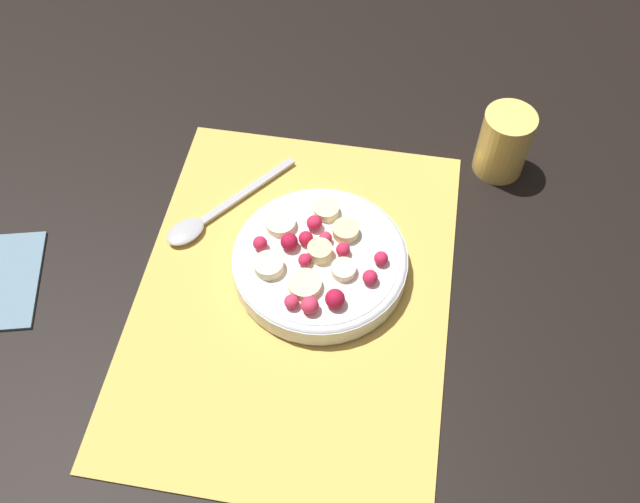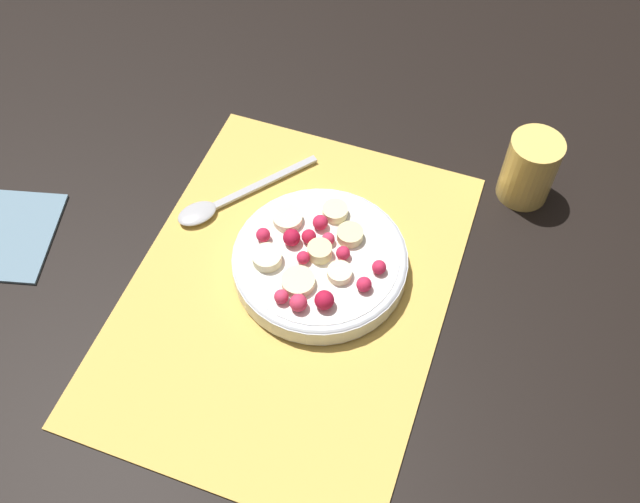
% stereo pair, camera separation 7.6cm
% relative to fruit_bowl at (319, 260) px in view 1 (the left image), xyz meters
% --- Properties ---
extents(ground_plane, '(3.00, 3.00, 0.00)m').
position_rel_fruit_bowl_xyz_m(ground_plane, '(-0.04, 0.02, -0.02)').
color(ground_plane, black).
extents(placemat, '(0.46, 0.34, 0.01)m').
position_rel_fruit_bowl_xyz_m(placemat, '(-0.04, 0.02, -0.02)').
color(placemat, '#E0B251').
rests_on(placemat, ground_plane).
extents(fruit_bowl, '(0.19, 0.19, 0.05)m').
position_rel_fruit_bowl_xyz_m(fruit_bowl, '(0.00, 0.00, 0.00)').
color(fruit_bowl, silver).
rests_on(fruit_bowl, placemat).
extents(spoon, '(0.16, 0.13, 0.01)m').
position_rel_fruit_bowl_xyz_m(spoon, '(0.04, 0.14, -0.01)').
color(spoon, '#B2B2B7').
rests_on(spoon, placemat).
extents(drinking_glass, '(0.06, 0.06, 0.09)m').
position_rel_fruit_bowl_xyz_m(drinking_glass, '(0.19, -0.19, 0.02)').
color(drinking_glass, '#F4CC66').
rests_on(drinking_glass, ground_plane).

